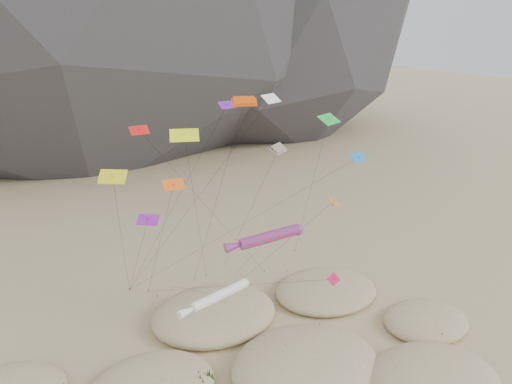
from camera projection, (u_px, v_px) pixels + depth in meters
dunes at (270, 372)px, 46.87m from camera, size 52.64×36.70×3.55m
dune_grass at (271, 384)px, 45.05m from camera, size 43.41×28.31×1.57m
kite_stakes at (217, 278)px, 64.93m from camera, size 24.33×6.58×0.30m
rainbow_tube_kite at (267, 238)px, 50.84m from camera, size 8.66×13.45×11.95m
white_tube_kite at (217, 297)px, 44.28m from camera, size 7.36×19.63×9.48m
orange_parafoil at (243, 105)px, 44.98m from camera, size 2.46×14.81×25.54m
multi_parafoil at (278, 150)px, 51.33m from camera, size 2.65×15.04×19.98m
delta_kites at (244, 165)px, 48.36m from camera, size 29.85×22.40×24.74m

